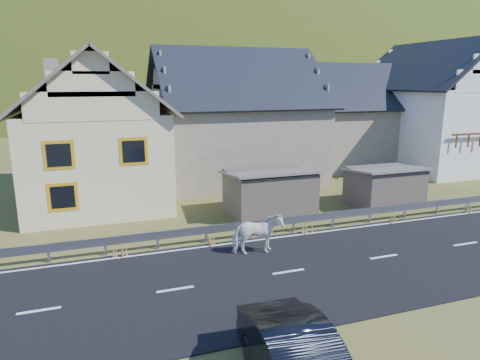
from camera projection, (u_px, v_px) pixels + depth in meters
name	position (u px, v px, depth m)	size (l,w,h in m)	color
ground	(384.00, 258.00, 16.27)	(160.00, 160.00, 0.00)	#434A1B
road	(384.00, 257.00, 16.26)	(60.00, 7.00, 0.04)	black
lane_markings	(384.00, 257.00, 16.26)	(60.00, 6.60, 0.01)	silver
guardrail	(333.00, 216.00, 19.53)	(28.10, 0.09, 0.75)	#93969B
shed_left	(269.00, 193.00, 21.37)	(4.30, 3.30, 2.40)	brown
shed_right	(384.00, 187.00, 23.00)	(3.80, 2.90, 2.20)	brown
house_cream	(94.00, 123.00, 23.14)	(7.80, 9.80, 8.30)	beige
house_stone_a	(234.00, 110.00, 28.71)	(10.80, 9.80, 8.90)	gray
house_stone_b	(346.00, 111.00, 33.83)	(9.80, 8.80, 8.10)	gray
house_white	(436.00, 101.00, 32.79)	(8.80, 10.80, 9.70)	white
mountain	(130.00, 143.00, 188.09)	(440.00, 280.00, 260.00)	#233C10
horse	(257.00, 234.00, 16.39)	(1.90, 0.87, 1.61)	white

